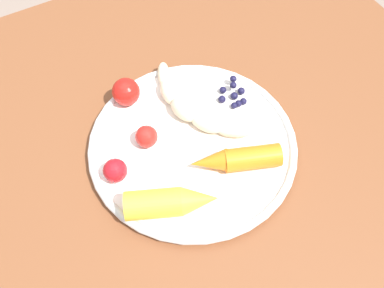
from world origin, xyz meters
TOP-DOWN VIEW (x-y plane):
  - ground_plane at (0.00, 0.00)m, footprint 6.00×6.00m
  - dining_table at (0.00, 0.00)m, footprint 0.94×0.80m
  - plate at (-0.00, -0.03)m, footprint 0.31×0.31m
  - banana at (0.02, 0.03)m, footprint 0.09×0.20m
  - carrot_orange at (0.03, -0.09)m, footprint 0.13×0.08m
  - carrot_yellow at (-0.07, -0.10)m, footprint 0.13×0.09m
  - blueberry_pile at (0.10, 0.02)m, footprint 0.05×0.05m
  - tomato_near at (-0.12, -0.02)m, footprint 0.03×0.03m
  - tomato_mid at (-0.05, 0.09)m, footprint 0.04×0.04m
  - tomato_far at (-0.06, 0.01)m, footprint 0.03×0.03m

SIDE VIEW (x-z plane):
  - ground_plane at x=0.00m, z-range 0.00..0.00m
  - dining_table at x=0.00m, z-range 0.26..0.96m
  - plate at x=0.00m, z-range 0.71..0.72m
  - blueberry_pile at x=0.10m, z-range 0.71..0.73m
  - banana at x=0.02m, z-range 0.71..0.74m
  - tomato_far at x=-0.06m, z-range 0.72..0.75m
  - carrot_orange at x=0.03m, z-range 0.72..0.75m
  - tomato_near at x=-0.12m, z-range 0.72..0.75m
  - carrot_yellow at x=-0.07m, z-range 0.72..0.76m
  - tomato_mid at x=-0.05m, z-range 0.72..0.76m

